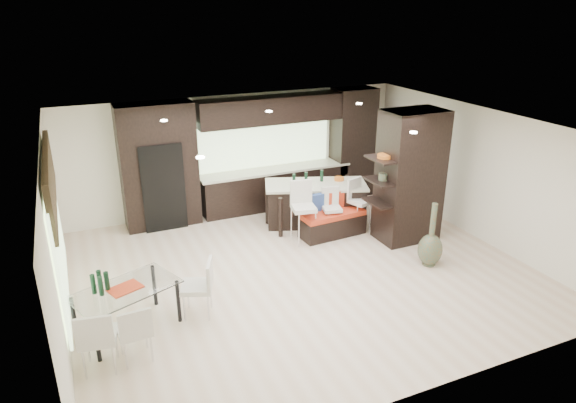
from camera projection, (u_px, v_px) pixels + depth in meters
name	position (u px, v px, depth m)	size (l,w,h in m)	color
ground	(301.00, 270.00, 9.50)	(8.00, 8.00, 0.00)	beige
back_wall	(238.00, 152.00, 11.99)	(8.00, 0.02, 2.70)	white
left_wall	(55.00, 243.00, 7.50)	(0.02, 7.00, 2.70)	white
right_wall	(478.00, 174.00, 10.51)	(0.02, 7.00, 2.70)	white
ceiling	(303.00, 127.00, 8.52)	(8.00, 7.00, 0.02)	white
window_left	(58.00, 237.00, 7.69)	(0.04, 3.20, 1.90)	#B2D199
window_back	(262.00, 142.00, 12.11)	(3.40, 0.04, 1.20)	#B2D199
stone_accent	(50.00, 180.00, 7.37)	(0.08, 3.00, 0.80)	brown
ceiling_spots	(296.00, 125.00, 8.74)	(4.00, 3.00, 0.02)	white
back_cabinetry	(263.00, 153.00, 11.90)	(6.80, 0.68, 2.70)	black
refrigerator	(161.00, 184.00, 11.10)	(0.90, 0.68, 1.90)	black
partition_column	(410.00, 177.00, 10.33)	(1.20, 0.80, 2.70)	black
kitchen_island	(315.00, 203.00, 11.39)	(2.20, 0.95, 0.92)	black
stool_left	(303.00, 219.00, 10.43)	(0.46, 0.46, 1.03)	silver
stool_mid	(332.00, 217.00, 10.76)	(0.37, 0.37, 0.84)	silver
stool_right	(360.00, 210.00, 10.98)	(0.41, 0.41, 0.93)	silver
bench	(332.00, 223.00, 10.83)	(1.39, 0.53, 0.53)	black
floor_vase	(432.00, 235.00, 9.48)	(0.45, 0.45, 1.24)	#475039
dining_table	(128.00, 310.00, 7.64)	(1.49, 0.84, 0.72)	white
chair_near	(135.00, 334.00, 7.01)	(0.44, 0.44, 0.81)	silver
chair_far	(99.00, 341.00, 6.81)	(0.47, 0.47, 0.88)	silver
chair_end	(197.00, 290.00, 8.01)	(0.47, 0.47, 0.87)	silver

